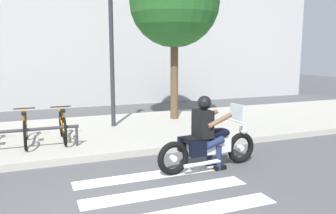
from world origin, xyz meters
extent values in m
cube|color=#A8A399|center=(0.00, 4.98, 0.07)|extent=(24.00, 4.40, 0.15)
cube|color=white|center=(0.87, 0.00, 0.00)|extent=(2.80, 0.40, 0.01)
cube|color=white|center=(0.87, 0.80, 0.00)|extent=(2.80, 0.40, 0.01)
cube|color=white|center=(0.87, 1.60, 0.00)|extent=(2.80, 0.40, 0.01)
torus|color=black|center=(2.82, 1.62, 0.32)|extent=(0.64, 0.17, 0.63)
cylinder|color=silver|center=(2.82, 1.62, 0.32)|extent=(0.12, 0.11, 0.11)
torus|color=black|center=(1.27, 1.48, 0.32)|extent=(0.64, 0.17, 0.63)
cylinder|color=silver|center=(1.27, 1.48, 0.32)|extent=(0.12, 0.11, 0.11)
cube|color=silver|center=(2.04, 1.55, 0.46)|extent=(0.88, 0.36, 0.28)
ellipsoid|color=black|center=(2.26, 1.57, 0.68)|extent=(0.54, 0.33, 0.22)
cube|color=black|center=(1.83, 1.53, 0.61)|extent=(0.58, 0.33, 0.10)
cube|color=black|center=(1.64, 1.74, 0.50)|extent=(0.33, 0.15, 0.28)
cube|color=black|center=(1.68, 1.30, 0.50)|extent=(0.33, 0.15, 0.28)
cylinder|color=silver|center=(2.66, 1.61, 0.88)|extent=(0.09, 0.62, 0.03)
sphere|color=white|center=(2.87, 1.63, 0.68)|extent=(0.18, 0.18, 0.18)
cube|color=silver|center=(2.69, 1.61, 1.06)|extent=(0.08, 0.40, 0.32)
cylinder|color=silver|center=(1.80, 1.35, 0.19)|extent=(0.77, 0.15, 0.08)
cube|color=black|center=(1.89, 1.54, 0.91)|extent=(0.30, 0.42, 0.52)
sphere|color=black|center=(1.92, 1.54, 1.31)|extent=(0.26, 0.26, 0.26)
cylinder|color=brown|center=(2.10, 1.78, 0.99)|extent=(0.53, 0.14, 0.26)
cylinder|color=brown|center=(2.14, 1.34, 0.99)|extent=(0.53, 0.14, 0.26)
cylinder|color=#1E284C|center=(2.03, 1.71, 0.55)|extent=(0.45, 0.18, 0.24)
cylinder|color=#1E284C|center=(2.15, 1.72, 0.23)|extent=(0.11, 0.11, 0.47)
cube|color=black|center=(2.19, 1.73, 0.04)|extent=(0.25, 0.12, 0.08)
cylinder|color=#1E284C|center=(2.06, 1.39, 0.55)|extent=(0.45, 0.18, 0.24)
cylinder|color=#1E284C|center=(2.18, 1.40, 0.23)|extent=(0.11, 0.11, 0.47)
cube|color=black|center=(2.22, 1.41, 0.04)|extent=(0.25, 0.12, 0.08)
torus|color=black|center=(-1.25, 4.73, 0.48)|extent=(0.05, 0.65, 0.65)
torus|color=black|center=(-1.26, 3.64, 0.48)|extent=(0.05, 0.65, 0.65)
cylinder|color=orange|center=(-1.26, 4.18, 0.55)|extent=(0.06, 0.98, 0.26)
cylinder|color=orange|center=(-1.26, 3.91, 0.72)|extent=(0.04, 0.04, 0.40)
cube|color=black|center=(-1.26, 3.91, 0.92)|extent=(0.10, 0.20, 0.06)
cylinder|color=black|center=(-1.25, 4.62, 0.92)|extent=(0.48, 0.03, 0.03)
cube|color=orange|center=(-1.25, 4.73, 0.84)|extent=(0.08, 0.28, 0.04)
torus|color=black|center=(-0.43, 4.66, 0.48)|extent=(0.05, 0.65, 0.65)
torus|color=black|center=(-0.44, 3.71, 0.48)|extent=(0.05, 0.65, 0.65)
cylinder|color=orange|center=(-0.44, 4.18, 0.55)|extent=(0.06, 0.85, 0.24)
cylinder|color=orange|center=(-0.44, 3.95, 0.72)|extent=(0.04, 0.04, 0.40)
cube|color=black|center=(-0.44, 3.95, 0.92)|extent=(0.10, 0.20, 0.06)
cylinder|color=black|center=(-0.43, 4.57, 0.92)|extent=(0.48, 0.03, 0.03)
cube|color=orange|center=(-0.43, 4.66, 0.84)|extent=(0.08, 0.28, 0.04)
cylinder|color=#333338|center=(-0.19, 3.63, 0.38)|extent=(0.06, 0.06, 0.45)
cylinder|color=#2D2D33|center=(1.05, 5.38, 1.98)|extent=(0.12, 0.12, 3.96)
cylinder|color=brown|center=(3.09, 5.78, 1.39)|extent=(0.24, 0.24, 2.77)
sphere|color=#235B23|center=(3.09, 5.78, 3.73)|extent=(2.72, 2.72, 2.72)
camera|label=1|loc=(-1.08, -4.15, 2.25)|focal=36.95mm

